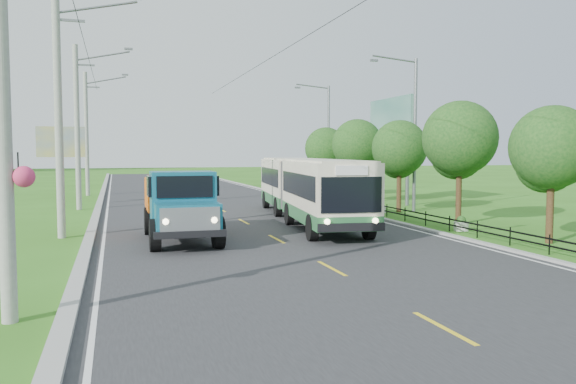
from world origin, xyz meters
name	(u,v)px	position (x,y,z in m)	size (l,w,h in m)	color
ground	(332,269)	(0.00, 0.00, 0.00)	(240.00, 240.00, 0.00)	#316718
road	(216,207)	(0.00, 20.00, 0.01)	(14.00, 120.00, 0.02)	#28282B
curb_left	(98,210)	(-7.20, 20.00, 0.07)	(0.40, 120.00, 0.15)	#9E9E99
curb_right	(321,204)	(7.15, 20.00, 0.05)	(0.30, 120.00, 0.10)	#9E9E99
edge_line_left	(107,210)	(-6.65, 20.00, 0.02)	(0.12, 120.00, 0.00)	silver
edge_line_right	(314,204)	(6.65, 20.00, 0.02)	(0.12, 120.00, 0.00)	silver
centre_dash	(332,268)	(0.00, 0.00, 0.02)	(0.12, 2.20, 0.00)	yellow
railing_right	(371,208)	(8.00, 14.00, 0.30)	(0.04, 40.00, 0.60)	black
pole_nearest	(5,80)	(-8.24, -3.00, 4.94)	(3.51, 0.44, 10.00)	gray
pole_near	(59,113)	(-8.26, 9.00, 5.09)	(3.51, 0.32, 10.00)	gray
pole_mid	(78,126)	(-8.26, 21.00, 5.09)	(3.51, 0.32, 10.00)	gray
pole_far	(87,133)	(-8.26, 33.00, 5.09)	(3.51, 0.32, 10.00)	gray
tree_second	(550,152)	(9.86, 2.14, 3.52)	(3.18, 3.26, 5.30)	#382314
tree_third	(459,143)	(9.86, 8.14, 3.99)	(3.60, 3.62, 6.00)	#382314
tree_fourth	(399,151)	(9.86, 14.14, 3.59)	(3.24, 3.31, 5.40)	#382314
tree_fifth	(357,147)	(9.86, 20.14, 3.85)	(3.48, 3.52, 5.80)	#382314
tree_back	(326,151)	(9.86, 26.14, 3.65)	(3.30, 3.36, 5.50)	#382314
streetlight_mid	(413,129)	(10.64, 14.00, 4.90)	(3.02, 0.20, 9.07)	slate
streetlight_far	(327,136)	(10.64, 28.00, 4.90)	(3.02, 0.20, 9.07)	slate
planter_near	(461,224)	(8.60, 6.00, 0.29)	(0.64, 0.64, 0.67)	silver
planter_mid	(380,208)	(8.60, 14.00, 0.29)	(0.64, 0.64, 0.67)	silver
planter_far	(330,197)	(8.60, 22.00, 0.29)	(0.64, 0.64, 0.67)	silver
billboard_left	(61,147)	(-9.50, 24.00, 3.87)	(3.00, 0.20, 5.20)	slate
billboard_right	(390,126)	(12.30, 20.00, 5.34)	(0.24, 6.00, 7.30)	slate
bus	(307,185)	(3.19, 11.52, 1.86)	(4.54, 16.23, 3.10)	#286435
dump_truck	(180,201)	(-3.72, 6.87, 1.57)	(2.67, 6.66, 2.78)	#135C76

